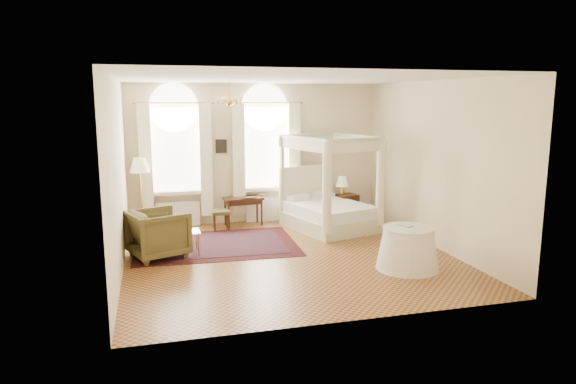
{
  "coord_description": "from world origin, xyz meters",
  "views": [
    {
      "loc": [
        -2.42,
        -9.03,
        2.92
      ],
      "look_at": [
        0.09,
        0.4,
        1.16
      ],
      "focal_mm": 32.0,
      "sensor_mm": 36.0,
      "label": 1
    }
  ],
  "objects_px": {
    "coffee_table": "(182,234)",
    "floor_lamp": "(140,169)",
    "writing_desk": "(243,202)",
    "armchair": "(158,234)",
    "stool": "(221,214)",
    "nightstand": "(347,207)",
    "side_table": "(408,249)",
    "canopy_bed": "(330,208)"
  },
  "relations": [
    {
      "from": "coffee_table",
      "to": "floor_lamp",
      "type": "bearing_deg",
      "value": 112.3
    },
    {
      "from": "stool",
      "to": "armchair",
      "type": "distance_m",
      "value": 2.23
    },
    {
      "from": "armchair",
      "to": "floor_lamp",
      "type": "bearing_deg",
      "value": -10.96
    },
    {
      "from": "stool",
      "to": "coffee_table",
      "type": "height_order",
      "value": "stool"
    },
    {
      "from": "floor_lamp",
      "to": "side_table",
      "type": "relative_size",
      "value": 1.54
    },
    {
      "from": "writing_desk",
      "to": "floor_lamp",
      "type": "height_order",
      "value": "floor_lamp"
    },
    {
      "from": "writing_desk",
      "to": "stool",
      "type": "height_order",
      "value": "writing_desk"
    },
    {
      "from": "coffee_table",
      "to": "armchair",
      "type": "bearing_deg",
      "value": -170.41
    },
    {
      "from": "canopy_bed",
      "to": "floor_lamp",
      "type": "height_order",
      "value": "canopy_bed"
    },
    {
      "from": "nightstand",
      "to": "armchair",
      "type": "height_order",
      "value": "armchair"
    },
    {
      "from": "stool",
      "to": "canopy_bed",
      "type": "bearing_deg",
      "value": -12.53
    },
    {
      "from": "nightstand",
      "to": "stool",
      "type": "height_order",
      "value": "nightstand"
    },
    {
      "from": "canopy_bed",
      "to": "coffee_table",
      "type": "relative_size",
      "value": 3.51
    },
    {
      "from": "nightstand",
      "to": "writing_desk",
      "type": "height_order",
      "value": "writing_desk"
    },
    {
      "from": "stool",
      "to": "floor_lamp",
      "type": "relative_size",
      "value": 0.27
    },
    {
      "from": "nightstand",
      "to": "coffee_table",
      "type": "xyz_separation_m",
      "value": [
        -4.09,
        -1.85,
        0.08
      ]
    },
    {
      "from": "writing_desk",
      "to": "side_table",
      "type": "distance_m",
      "value": 4.46
    },
    {
      "from": "armchair",
      "to": "side_table",
      "type": "xyz_separation_m",
      "value": [
        4.19,
        -1.82,
        -0.09
      ]
    },
    {
      "from": "nightstand",
      "to": "coffee_table",
      "type": "relative_size",
      "value": 0.96
    },
    {
      "from": "stool",
      "to": "floor_lamp",
      "type": "height_order",
      "value": "floor_lamp"
    },
    {
      "from": "armchair",
      "to": "stool",
      "type": "bearing_deg",
      "value": -59.21
    },
    {
      "from": "nightstand",
      "to": "floor_lamp",
      "type": "xyz_separation_m",
      "value": [
        -4.85,
        0.03,
        1.11
      ]
    },
    {
      "from": "nightstand",
      "to": "canopy_bed",
      "type": "bearing_deg",
      "value": -134.77
    },
    {
      "from": "writing_desk",
      "to": "stool",
      "type": "bearing_deg",
      "value": -152.94
    },
    {
      "from": "armchair",
      "to": "nightstand",
      "type": "bearing_deg",
      "value": -87.41
    },
    {
      "from": "nightstand",
      "to": "side_table",
      "type": "bearing_deg",
      "value": -95.16
    },
    {
      "from": "writing_desk",
      "to": "floor_lamp",
      "type": "xyz_separation_m",
      "value": [
        -2.29,
        -0.08,
        0.86
      ]
    },
    {
      "from": "writing_desk",
      "to": "side_table",
      "type": "height_order",
      "value": "side_table"
    },
    {
      "from": "nightstand",
      "to": "side_table",
      "type": "height_order",
      "value": "side_table"
    },
    {
      "from": "coffee_table",
      "to": "canopy_bed",
      "type": "bearing_deg",
      "value": 18.48
    },
    {
      "from": "canopy_bed",
      "to": "nightstand",
      "type": "relative_size",
      "value": 3.64
    },
    {
      "from": "stool",
      "to": "coffee_table",
      "type": "bearing_deg",
      "value": -119.85
    },
    {
      "from": "armchair",
      "to": "floor_lamp",
      "type": "height_order",
      "value": "floor_lamp"
    },
    {
      "from": "canopy_bed",
      "to": "stool",
      "type": "bearing_deg",
      "value": 167.47
    },
    {
      "from": "nightstand",
      "to": "coffee_table",
      "type": "bearing_deg",
      "value": -155.69
    },
    {
      "from": "coffee_table",
      "to": "floor_lamp",
      "type": "distance_m",
      "value": 2.27
    },
    {
      "from": "stool",
      "to": "writing_desk",
      "type": "bearing_deg",
      "value": 27.06
    },
    {
      "from": "canopy_bed",
      "to": "floor_lamp",
      "type": "relative_size",
      "value": 1.39
    },
    {
      "from": "armchair",
      "to": "floor_lamp",
      "type": "relative_size",
      "value": 0.59
    },
    {
      "from": "coffee_table",
      "to": "side_table",
      "type": "distance_m",
      "value": 4.2
    },
    {
      "from": "stool",
      "to": "armchair",
      "type": "height_order",
      "value": "armchair"
    },
    {
      "from": "stool",
      "to": "floor_lamp",
      "type": "bearing_deg",
      "value": 173.11
    }
  ]
}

